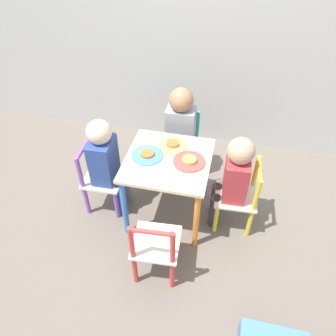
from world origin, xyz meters
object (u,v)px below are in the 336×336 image
Objects in this scene: kids_table at (168,170)px; plate_right at (189,161)px; plate_left at (147,155)px; chair_yellow at (239,197)px; chair_teal at (181,145)px; child_back at (180,128)px; plate_back at (173,145)px; child_right at (233,176)px; child_left at (106,160)px; chair_red at (156,247)px; chair_purple at (101,178)px.

plate_right is (0.13, 0.00, 0.10)m from kids_table.
chair_yellow is at bearing 2.37° from plate_left.
kids_table is at bearing -90.00° from chair_teal.
child_back reaches higher than chair_teal.
child_back reaches higher than plate_back.
child_right is (0.40, 0.02, 0.01)m from kids_table.
child_right is at bearing 2.29° from plate_left.
plate_left is (0.27, 0.01, 0.08)m from child_left.
child_back is at bearing -91.66° from chair_red.
chair_yellow is at bearing -43.84° from chair_teal.
kids_table is at bearing 180.00° from plate_right.
chair_purple is 0.67m from chair_red.
child_left reaches higher than chair_purple.
chair_purple reaches higher than kids_table.
chair_purple is at bearing -134.38° from chair_teal.
plate_back is 0.95× the size of plate_right.
chair_yellow and chair_red have the same top height.
chair_teal is 0.42m from plate_back.
chair_yellow is 0.93m from chair_purple.
child_right reaches higher than plate_left.
plate_right is 0.26m from plate_left.
child_left is at bearing -130.42° from chair_teal.
child_right reaches higher than chair_teal.
child_left reaches higher than chair_teal.
chair_teal is 1.00× the size of chair_red.
chair_red is at bearing -88.22° from chair_teal.
plate_back reaches higher than chair_red.
child_right is at bearing -15.21° from plate_back.
chair_red is at bearing -44.37° from chair_yellow.
child_left is (0.06, 0.00, 0.18)m from chair_purple.
plate_left is at bearing -74.64° from chair_red.
child_right is (0.37, 0.48, 0.17)m from chair_red.
chair_yellow is at bearing -135.63° from chair_red.
kids_table is 0.40m from child_back.
plate_back reaches higher than kids_table.
plate_back and plate_left have the same top height.
child_right is (0.86, 0.04, 0.17)m from chair_purple.
chair_red is 0.65m from child_left.
chair_purple is 0.72× the size of child_right.
plate_left is (-0.26, 0.00, 0.00)m from plate_right.
child_left is 0.28m from plate_left.
child_back is 4.00× the size of plate_back.
child_left is at bearing -90.00° from chair_purple.
plate_left is at bearing -90.67° from chair_yellow.
chair_teal is at bearing -91.78° from chair_red.
chair_teal is 1.00× the size of chair_purple.
plate_right is at bearing -72.16° from child_back.
child_right is (0.41, -0.44, 0.17)m from chair_teal.
plate_back is (0.01, -0.33, 0.26)m from chair_teal.
plate_left is at bearing 180.00° from plate_right.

